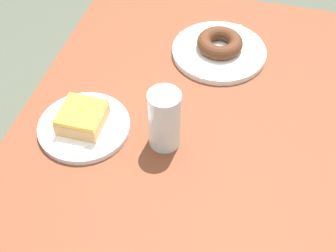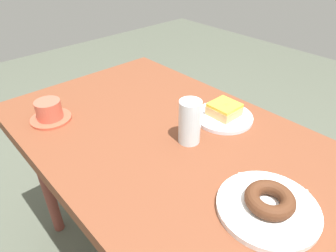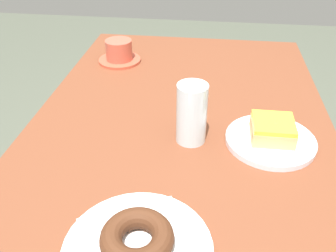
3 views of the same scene
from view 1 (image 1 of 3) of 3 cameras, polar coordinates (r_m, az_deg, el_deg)
name	(u,v)px [view 1 (image 1 of 3)]	position (r m, az deg, el deg)	size (l,w,h in m)	color
table	(174,175)	(0.98, 0.75, -6.25)	(1.22, 0.73, 0.70)	brown
plate_glazed_square	(84,127)	(0.99, -10.57, -0.09)	(0.20, 0.20, 0.01)	white
napkin_glazed_square	(84,124)	(0.98, -10.63, 0.22)	(0.13, 0.13, 0.00)	white
donut_glazed_square	(82,117)	(0.97, -10.81, 1.10)	(0.09, 0.09, 0.04)	tan
plate_chocolate_ring	(219,52)	(1.16, 6.46, 9.35)	(0.24, 0.24, 0.01)	white
napkin_chocolate_ring	(219,49)	(1.16, 6.50, 9.69)	(0.17, 0.17, 0.00)	white
donut_chocolate_ring	(220,43)	(1.15, 6.58, 10.43)	(0.12, 0.12, 0.04)	#4B2917
water_glass	(164,120)	(0.90, -0.45, 0.82)	(0.07, 0.07, 0.14)	silver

